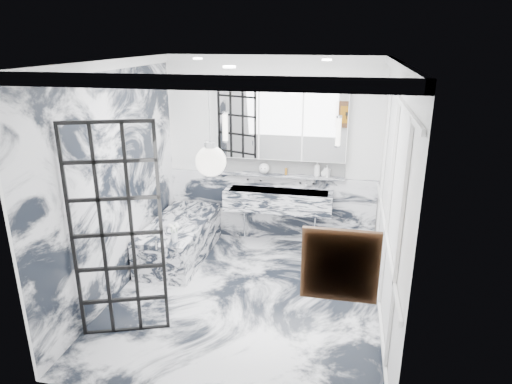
% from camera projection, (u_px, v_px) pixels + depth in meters
% --- Properties ---
extents(floor, '(3.60, 3.60, 0.00)m').
position_uv_depth(floor, '(246.00, 297.00, 5.61)').
color(floor, silver).
rests_on(floor, ground).
extents(ceiling, '(3.60, 3.60, 0.00)m').
position_uv_depth(ceiling, '(244.00, 61.00, 4.70)').
color(ceiling, white).
rests_on(ceiling, wall_back).
extents(wall_back, '(3.60, 0.00, 3.60)m').
position_uv_depth(wall_back, '(272.00, 152.00, 6.83)').
color(wall_back, white).
rests_on(wall_back, floor).
extents(wall_front, '(3.60, 0.00, 3.60)m').
position_uv_depth(wall_front, '(193.00, 263.00, 3.49)').
color(wall_front, white).
rests_on(wall_front, floor).
extents(wall_left, '(0.00, 3.60, 3.60)m').
position_uv_depth(wall_left, '(115.00, 181.00, 5.46)').
color(wall_left, white).
rests_on(wall_left, floor).
extents(wall_right, '(0.00, 3.60, 3.60)m').
position_uv_depth(wall_right, '(391.00, 199.00, 4.85)').
color(wall_right, white).
rests_on(wall_right, floor).
extents(marble_clad_back, '(3.18, 0.05, 1.05)m').
position_uv_depth(marble_clad_back, '(271.00, 207.00, 7.09)').
color(marble_clad_back, silver).
rests_on(marble_clad_back, floor).
extents(marble_clad_left, '(0.02, 3.56, 2.68)m').
position_uv_depth(marble_clad_left, '(117.00, 186.00, 5.47)').
color(marble_clad_left, silver).
rests_on(marble_clad_left, floor).
extents(panel_molding, '(0.03, 3.40, 2.30)m').
position_uv_depth(panel_molding, '(389.00, 208.00, 4.89)').
color(panel_molding, white).
rests_on(panel_molding, floor).
extents(soap_bottle_a, '(0.10, 0.10, 0.23)m').
position_uv_depth(soap_bottle_a, '(317.00, 169.00, 6.67)').
color(soap_bottle_a, '#8C5919').
rests_on(soap_bottle_a, ledge).
extents(soap_bottle_b, '(0.10, 0.10, 0.18)m').
position_uv_depth(soap_bottle_b, '(327.00, 171.00, 6.66)').
color(soap_bottle_b, '#4C4C51').
rests_on(soap_bottle_b, ledge).
extents(soap_bottle_c, '(0.12, 0.12, 0.14)m').
position_uv_depth(soap_bottle_c, '(325.00, 172.00, 6.67)').
color(soap_bottle_c, silver).
rests_on(soap_bottle_c, ledge).
extents(face_pot, '(0.16, 0.16, 0.16)m').
position_uv_depth(face_pot, '(264.00, 168.00, 6.84)').
color(face_pot, white).
rests_on(face_pot, ledge).
extents(amber_bottle, '(0.04, 0.04, 0.10)m').
position_uv_depth(amber_bottle, '(286.00, 171.00, 6.78)').
color(amber_bottle, '#8C5919').
rests_on(amber_bottle, ledge).
extents(flower_vase, '(0.07, 0.07, 0.12)m').
position_uv_depth(flower_vase, '(174.00, 236.00, 5.85)').
color(flower_vase, silver).
rests_on(flower_vase, bathtub).
extents(crittall_door, '(0.84, 0.33, 2.29)m').
position_uv_depth(crittall_door, '(117.00, 234.00, 4.61)').
color(crittall_door, black).
rests_on(crittall_door, floor).
extents(artwork, '(0.46, 0.04, 0.46)m').
position_uv_depth(artwork, '(340.00, 265.00, 3.29)').
color(artwork, orange).
rests_on(artwork, wall_front).
extents(pendant_light, '(0.26, 0.26, 0.26)m').
position_uv_depth(pendant_light, '(211.00, 161.00, 3.86)').
color(pendant_light, white).
rests_on(pendant_light, ceiling).
extents(trough_sink, '(1.60, 0.45, 0.30)m').
position_uv_depth(trough_sink, '(278.00, 200.00, 6.79)').
color(trough_sink, silver).
rests_on(trough_sink, wall_back).
extents(ledge, '(1.90, 0.14, 0.04)m').
position_uv_depth(ledge, '(280.00, 175.00, 6.83)').
color(ledge, silver).
rests_on(ledge, wall_back).
extents(subway_tile, '(1.90, 0.03, 0.23)m').
position_uv_depth(subway_tile, '(281.00, 165.00, 6.84)').
color(subway_tile, white).
rests_on(subway_tile, wall_back).
extents(mirror_cabinet, '(1.90, 0.16, 1.00)m').
position_uv_depth(mirror_cabinet, '(281.00, 126.00, 6.59)').
color(mirror_cabinet, white).
rests_on(mirror_cabinet, wall_back).
extents(sconce_left, '(0.07, 0.07, 0.40)m').
position_uv_depth(sconce_left, '(225.00, 127.00, 6.67)').
color(sconce_left, white).
rests_on(sconce_left, mirror_cabinet).
extents(sconce_right, '(0.07, 0.07, 0.40)m').
position_uv_depth(sconce_right, '(338.00, 132.00, 6.36)').
color(sconce_right, white).
rests_on(sconce_right, mirror_cabinet).
extents(bathtub, '(0.75, 1.65, 0.55)m').
position_uv_depth(bathtub, '(180.00, 239.00, 6.57)').
color(bathtub, silver).
rests_on(bathtub, floor).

